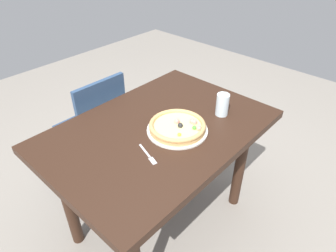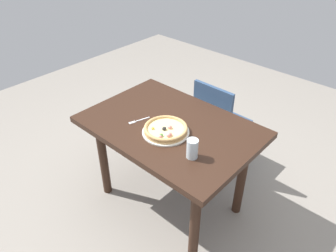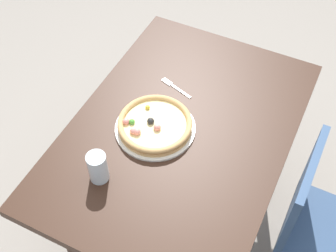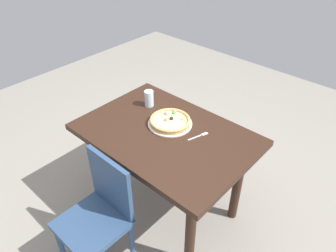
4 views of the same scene
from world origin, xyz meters
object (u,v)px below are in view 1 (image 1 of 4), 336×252
object	(u,v)px
dining_table	(159,144)
plate	(177,130)
drinking_glass	(222,105)
fork	(149,156)
pizza	(178,126)
chair_near	(96,126)

from	to	relation	value
dining_table	plate	xyz separation A→B (m)	(-0.04, 0.09, 0.12)
dining_table	drinking_glass	bearing A→B (deg)	152.73
fork	drinking_glass	world-z (taller)	drinking_glass
dining_table	pizza	world-z (taller)	pizza
pizza	chair_near	bearing A→B (deg)	-86.42
plate	pizza	size ratio (longest dim) A/B	1.08
pizza	fork	xyz separation A→B (m)	(0.25, 0.03, -0.03)
dining_table	chair_near	bearing A→B (deg)	-89.94
fork	plate	bearing A→B (deg)	115.54
chair_near	fork	size ratio (longest dim) A/B	5.41
plate	fork	xyz separation A→B (m)	(0.25, 0.03, -0.00)
dining_table	chair_near	world-z (taller)	chair_near
chair_near	drinking_glass	size ratio (longest dim) A/B	6.77
pizza	fork	distance (m)	0.25
dining_table	chair_near	size ratio (longest dim) A/B	1.41
drinking_glass	fork	bearing A→B (deg)	-4.95
chair_near	pizza	xyz separation A→B (m)	(-0.05, 0.74, 0.33)
pizza	dining_table	bearing A→B (deg)	-64.60
dining_table	pizza	distance (m)	0.18
chair_near	drinking_glass	distance (m)	0.96
chair_near	pizza	size ratio (longest dim) A/B	2.91
chair_near	plate	xyz separation A→B (m)	(-0.04, 0.74, 0.30)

